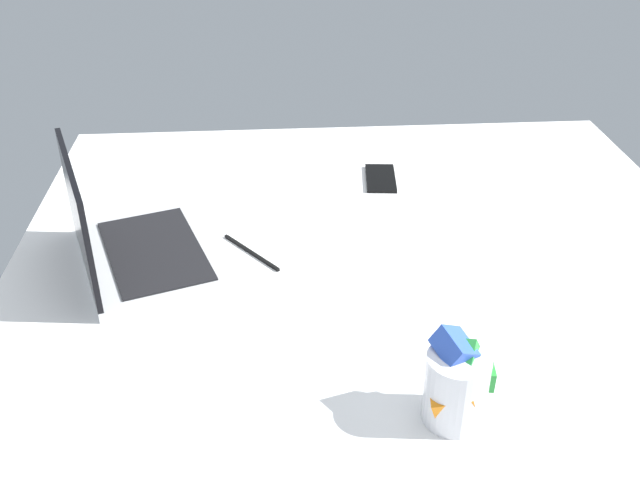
% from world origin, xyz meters
% --- Properties ---
extents(bed_mattress, '(1.80, 1.40, 0.18)m').
position_xyz_m(bed_mattress, '(0.00, 0.00, 0.09)').
color(bed_mattress, white).
rests_on(bed_mattress, ground).
extents(laptop, '(0.39, 0.32, 0.23)m').
position_xyz_m(laptop, '(0.24, 0.46, 0.22)').
color(laptop, '#B7BABC').
rests_on(laptop, bed_mattress).
extents(snack_cup, '(0.10, 0.10, 0.15)m').
position_xyz_m(snack_cup, '(-0.20, -0.06, 0.24)').
color(snack_cup, silver).
rests_on(snack_cup, bed_mattress).
extents(cell_phone, '(0.15, 0.08, 0.01)m').
position_xyz_m(cell_phone, '(0.57, -0.06, 0.18)').
color(cell_phone, black).
rests_on(cell_phone, bed_mattress).
extents(charger_cable, '(0.14, 0.11, 0.01)m').
position_xyz_m(charger_cable, '(0.27, 0.23, 0.18)').
color(charger_cable, black).
rests_on(charger_cable, bed_mattress).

